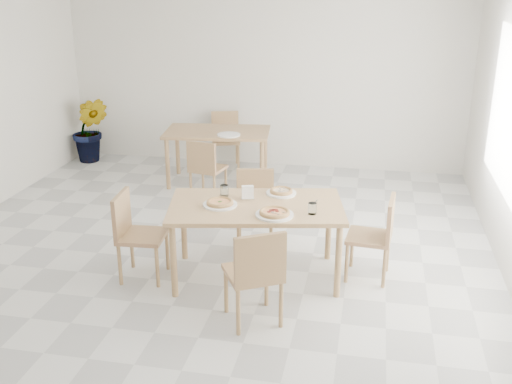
% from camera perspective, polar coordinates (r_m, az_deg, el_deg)
% --- Properties ---
extents(main_table, '(1.77, 1.21, 0.75)m').
position_cam_1_polar(main_table, '(5.64, -0.00, -1.92)').
color(main_table, tan).
rests_on(main_table, ground).
extents(chair_south, '(0.59, 0.59, 0.87)m').
position_cam_1_polar(chair_south, '(4.93, -0.01, -7.50)').
color(chair_south, '#A17150').
rests_on(chair_south, ground).
extents(chair_north, '(0.47, 0.47, 0.82)m').
position_cam_1_polar(chair_north, '(6.44, -0.09, -0.97)').
color(chair_north, '#A17150').
rests_on(chair_north, ground).
extents(chair_west, '(0.45, 0.45, 0.86)m').
position_cam_1_polar(chair_west, '(5.82, -11.55, -3.53)').
color(chair_west, '#A17150').
rests_on(chair_west, ground).
extents(chair_east, '(0.45, 0.45, 0.83)m').
position_cam_1_polar(chair_east, '(5.80, 11.52, -3.77)').
color(chair_east, '#A17150').
rests_on(chair_east, ground).
extents(plate_margherita, '(0.32, 0.32, 0.02)m').
position_cam_1_polar(plate_margherita, '(5.60, -3.45, -1.21)').
color(plate_margherita, white).
rests_on(plate_margherita, main_table).
extents(plate_mushroom, '(0.29, 0.29, 0.02)m').
position_cam_1_polar(plate_mushroom, '(5.89, 2.42, -0.10)').
color(plate_mushroom, white).
rests_on(plate_mushroom, main_table).
extents(plate_pepperoni, '(0.34, 0.34, 0.02)m').
position_cam_1_polar(plate_pepperoni, '(5.36, 1.78, -2.17)').
color(plate_pepperoni, white).
rests_on(plate_pepperoni, main_table).
extents(pizza_margherita, '(0.31, 0.31, 0.03)m').
position_cam_1_polar(pizza_margherita, '(5.59, -3.46, -0.99)').
color(pizza_margherita, '#E5AC6C').
rests_on(pizza_margherita, plate_margherita).
extents(pizza_mushroom, '(0.26, 0.26, 0.03)m').
position_cam_1_polar(pizza_mushroom, '(5.88, 2.42, 0.11)').
color(pizza_mushroom, '#E5AC6C').
rests_on(pizza_mushroom, plate_mushroom).
extents(pizza_pepperoni, '(0.29, 0.29, 0.03)m').
position_cam_1_polar(pizza_pepperoni, '(5.35, 1.78, -1.94)').
color(pizza_pepperoni, '#E5AC6C').
rests_on(pizza_pepperoni, plate_pepperoni).
extents(tumbler_a, '(0.08, 0.08, 0.11)m').
position_cam_1_polar(tumbler_a, '(5.83, -3.03, 0.15)').
color(tumbler_a, white).
rests_on(tumbler_a, main_table).
extents(tumbler_b, '(0.08, 0.08, 0.10)m').
position_cam_1_polar(tumbler_b, '(5.41, 5.39, -1.57)').
color(tumbler_b, white).
rests_on(tumbler_b, main_table).
extents(napkin_holder, '(0.14, 0.10, 0.14)m').
position_cam_1_polar(napkin_holder, '(5.72, -0.79, -0.10)').
color(napkin_holder, silver).
rests_on(napkin_holder, main_table).
extents(fork_a, '(0.04, 0.16, 0.01)m').
position_cam_1_polar(fork_a, '(5.68, 5.65, -1.03)').
color(fork_a, silver).
rests_on(fork_a, main_table).
extents(fork_b, '(0.03, 0.17, 0.01)m').
position_cam_1_polar(fork_b, '(5.85, -0.90, -0.27)').
color(fork_b, silver).
rests_on(fork_b, main_table).
extents(second_table, '(1.51, 0.98, 0.75)m').
position_cam_1_polar(second_table, '(8.35, -3.69, 5.27)').
color(second_table, '#A17150').
rests_on(second_table, ground).
extents(chair_back_s, '(0.47, 0.47, 0.81)m').
position_cam_1_polar(chair_back_s, '(7.72, -4.86, 2.50)').
color(chair_back_s, '#A17150').
rests_on(chair_back_s, ground).
extents(chair_back_n, '(0.51, 0.51, 0.83)m').
position_cam_1_polar(chair_back_n, '(9.13, -2.93, 5.41)').
color(chair_back_n, '#A17150').
rests_on(chair_back_n, ground).
extents(plate_empty, '(0.31, 0.31, 0.02)m').
position_cam_1_polar(plate_empty, '(8.06, -2.61, 5.46)').
color(plate_empty, white).
rests_on(plate_empty, second_table).
extents(potted_plant, '(0.64, 0.56, 1.02)m').
position_cam_1_polar(potted_plant, '(9.69, -15.49, 5.73)').
color(potted_plant, '#25661E').
rests_on(potted_plant, ground).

